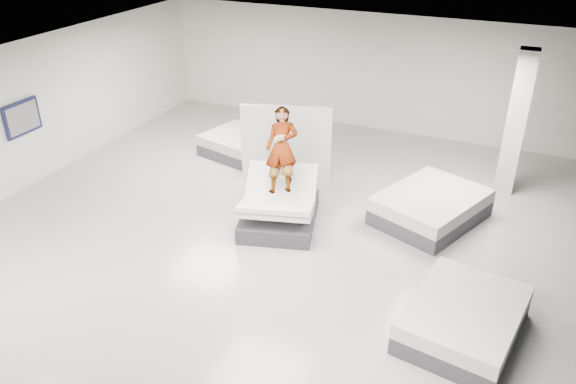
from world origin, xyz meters
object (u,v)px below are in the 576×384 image
object	(u,v)px
divider_panel	(286,145)
flat_bed_right_near	(463,319)
flat_bed_right_far	(431,207)
flat_bed_left_far	(244,146)
person	(282,162)
wall_poster	(22,118)
remote	(290,180)
column	(516,124)
hero_bed	(279,207)

from	to	relation	value
divider_panel	flat_bed_right_near	world-z (taller)	divider_panel
flat_bed_right_far	flat_bed_left_far	xyz separation A→B (m)	(-4.97, 1.31, -0.03)
person	wall_poster	bearing A→B (deg)	173.69
flat_bed_left_far	person	bearing A→B (deg)	-48.23
remote	column	distance (m)	5.10
divider_panel	flat_bed_right_far	xyz separation A→B (m)	(3.40, -0.40, -0.63)
wall_poster	flat_bed_left_far	bearing A→B (deg)	41.83
flat_bed_left_far	wall_poster	distance (m)	5.14
remote	flat_bed_right_near	xyz separation A→B (m)	(3.67, -1.88, -0.73)
remote	flat_bed_right_far	world-z (taller)	remote
hero_bed	person	bearing A→B (deg)	105.50
hero_bed	remote	size ratio (longest dim) A/B	15.73
person	flat_bed_right_near	distance (m)	4.62
wall_poster	remote	bearing A→B (deg)	6.18
remote	flat_bed_right_near	distance (m)	4.19
flat_bed_right_far	flat_bed_left_far	size ratio (longest dim) A/B	1.15
flat_bed_right_near	hero_bed	bearing A→B (deg)	154.49
person	wall_poster	size ratio (longest dim) A/B	1.88
wall_poster	hero_bed	bearing A→B (deg)	6.14
remote	wall_poster	distance (m)	6.19
hero_bed	column	distance (m)	5.39
flat_bed_right_near	wall_poster	size ratio (longest dim) A/B	2.36
flat_bed_right_near	wall_poster	xyz separation A→B (m)	(-9.79, 1.22, 1.32)
hero_bed	divider_panel	xyz separation A→B (m)	(-0.64, 1.76, 0.56)
flat_bed_left_far	remote	bearing A→B (deg)	-47.55
person	wall_poster	distance (m)	5.90
remote	divider_panel	bearing A→B (deg)	100.74
column	wall_poster	distance (m)	10.71
hero_bed	person	world-z (taller)	person
person	flat_bed_right_far	xyz separation A→B (m)	(2.85, 1.06, -0.93)
flat_bed_left_far	wall_poster	xyz separation A→B (m)	(-3.70, -3.31, 1.33)
remote	flat_bed_left_far	distance (m)	3.66
divider_panel	flat_bed_left_far	distance (m)	1.93
remote	flat_bed_right_far	bearing A→B (deg)	12.19
person	flat_bed_right_near	bearing A→B (deg)	-44.05
hero_bed	flat_bed_right_near	size ratio (longest dim) A/B	0.98
hero_bed	wall_poster	size ratio (longest dim) A/B	2.32
remote	wall_poster	xyz separation A→B (m)	(-6.12, -0.66, 0.59)
person	remote	bearing A→B (deg)	-57.85
flat_bed_left_far	wall_poster	bearing A→B (deg)	-138.17
remote	person	bearing A→B (deg)	122.15
column	wall_poster	world-z (taller)	column
flat_bed_right_far	flat_bed_left_far	bearing A→B (deg)	165.21
remote	column	world-z (taller)	column
flat_bed_left_far	wall_poster	size ratio (longest dim) A/B	2.39
hero_bed	flat_bed_right_near	distance (m)	4.31
flat_bed_left_far	hero_bed	bearing A→B (deg)	-50.55
flat_bed_right_near	divider_panel	bearing A→B (deg)	141.34
person	column	distance (m)	5.14
remote	wall_poster	world-z (taller)	wall_poster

